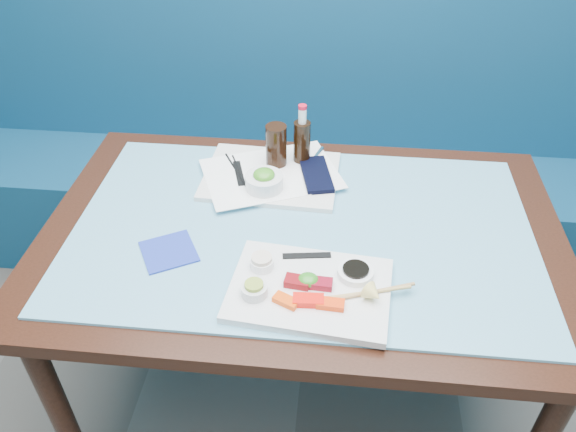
# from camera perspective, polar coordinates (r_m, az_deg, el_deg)

# --- Properties ---
(booth_bench) EXTENTS (3.00, 0.56, 1.17)m
(booth_bench) POSITION_cam_1_polar(r_m,az_deg,el_deg) (2.41, 2.96, 4.56)
(booth_bench) COLOR navy
(booth_bench) RESTS_ON ground
(dining_table) EXTENTS (1.40, 0.90, 0.75)m
(dining_table) POSITION_cam_1_polar(r_m,az_deg,el_deg) (1.56, 1.42, -3.73)
(dining_table) COLOR black
(dining_table) RESTS_ON ground
(glass_top) EXTENTS (1.22, 0.76, 0.01)m
(glass_top) POSITION_cam_1_polar(r_m,az_deg,el_deg) (1.51, 1.47, -1.28)
(glass_top) COLOR #5FA1BE
(glass_top) RESTS_ON dining_table
(sashimi_plate) EXTENTS (0.39, 0.30, 0.02)m
(sashimi_plate) POSITION_cam_1_polar(r_m,az_deg,el_deg) (1.32, 2.22, -7.51)
(sashimi_plate) COLOR silver
(sashimi_plate) RESTS_ON glass_top
(salmon_left) EXTENTS (0.07, 0.05, 0.01)m
(salmon_left) POSITION_cam_1_polar(r_m,az_deg,el_deg) (1.28, -0.21, -8.61)
(salmon_left) COLOR #FF4C0A
(salmon_left) RESTS_ON sashimi_plate
(salmon_mid) EXTENTS (0.07, 0.04, 0.02)m
(salmon_mid) POSITION_cam_1_polar(r_m,az_deg,el_deg) (1.27, 2.08, -8.56)
(salmon_mid) COLOR #FF150A
(salmon_mid) RESTS_ON sashimi_plate
(salmon_right) EXTENTS (0.06, 0.03, 0.02)m
(salmon_right) POSITION_cam_1_polar(r_m,az_deg,el_deg) (1.27, 4.33, -8.90)
(salmon_right) COLOR #FF390A
(salmon_right) RESTS_ON sashimi_plate
(tuna_left) EXTENTS (0.06, 0.04, 0.02)m
(tuna_left) POSITION_cam_1_polar(r_m,az_deg,el_deg) (1.31, 0.94, -6.69)
(tuna_left) COLOR maroon
(tuna_left) RESTS_ON sashimi_plate
(tuna_right) EXTENTS (0.06, 0.04, 0.02)m
(tuna_right) POSITION_cam_1_polar(r_m,az_deg,el_deg) (1.31, 3.35, -6.87)
(tuna_right) COLOR maroon
(tuna_right) RESTS_ON sashimi_plate
(seaweed_garnish) EXTENTS (0.05, 0.05, 0.03)m
(seaweed_garnish) POSITION_cam_1_polar(r_m,az_deg,el_deg) (1.31, 2.05, -6.49)
(seaweed_garnish) COLOR #2C801D
(seaweed_garnish) RESTS_ON sashimi_plate
(ramekin_wasabi) EXTENTS (0.08, 0.08, 0.03)m
(ramekin_wasabi) POSITION_cam_1_polar(r_m,az_deg,el_deg) (1.29, -3.45, -7.52)
(ramekin_wasabi) COLOR silver
(ramekin_wasabi) RESTS_ON sashimi_plate
(wasabi_fill) EXTENTS (0.06, 0.06, 0.01)m
(wasabi_fill) POSITION_cam_1_polar(r_m,az_deg,el_deg) (1.28, -3.48, -6.98)
(wasabi_fill) COLOR olive
(wasabi_fill) RESTS_ON ramekin_wasabi
(ramekin_ginger) EXTENTS (0.06, 0.06, 0.02)m
(ramekin_ginger) POSITION_cam_1_polar(r_m,az_deg,el_deg) (1.36, -2.68, -4.84)
(ramekin_ginger) COLOR white
(ramekin_ginger) RESTS_ON sashimi_plate
(ginger_fill) EXTENTS (0.06, 0.06, 0.01)m
(ginger_fill) POSITION_cam_1_polar(r_m,az_deg,el_deg) (1.34, -2.70, -4.31)
(ginger_fill) COLOR beige
(ginger_fill) RESTS_ON ramekin_ginger
(soy_dish) EXTENTS (0.10, 0.10, 0.02)m
(soy_dish) POSITION_cam_1_polar(r_m,az_deg,el_deg) (1.35, 6.88, -5.73)
(soy_dish) COLOR white
(soy_dish) RESTS_ON sashimi_plate
(soy_fill) EXTENTS (0.08, 0.08, 0.01)m
(soy_fill) POSITION_cam_1_polar(r_m,az_deg,el_deg) (1.34, 6.91, -5.38)
(soy_fill) COLOR black
(soy_fill) RESTS_ON soy_dish
(lemon_wedge) EXTENTS (0.06, 0.06, 0.05)m
(lemon_wedge) POSITION_cam_1_polar(r_m,az_deg,el_deg) (1.28, 8.70, -7.86)
(lemon_wedge) COLOR #FFE478
(lemon_wedge) RESTS_ON sashimi_plate
(chopstick_sleeve) EXTENTS (0.12, 0.04, 0.00)m
(chopstick_sleeve) POSITION_cam_1_polar(r_m,az_deg,el_deg) (1.39, 1.92, -4.04)
(chopstick_sleeve) COLOR black
(chopstick_sleeve) RESTS_ON sashimi_plate
(wooden_chopstick_a) EXTENTS (0.25, 0.08, 0.01)m
(wooden_chopstick_a) POSITION_cam_1_polar(r_m,az_deg,el_deg) (1.30, 7.06, -7.86)
(wooden_chopstick_a) COLOR tan
(wooden_chopstick_a) RESTS_ON sashimi_plate
(wooden_chopstick_b) EXTENTS (0.25, 0.10, 0.01)m
(wooden_chopstick_b) POSITION_cam_1_polar(r_m,az_deg,el_deg) (1.30, 7.50, -7.88)
(wooden_chopstick_b) COLOR #A17A4C
(wooden_chopstick_b) RESTS_ON sashimi_plate
(serving_tray) EXTENTS (0.41, 0.31, 0.01)m
(serving_tray) POSITION_cam_1_polar(r_m,az_deg,el_deg) (1.69, -1.73, 4.10)
(serving_tray) COLOR silver
(serving_tray) RESTS_ON glass_top
(paper_placemat) EXTENTS (0.46, 0.40, 0.00)m
(paper_placemat) POSITION_cam_1_polar(r_m,az_deg,el_deg) (1.68, -1.73, 4.34)
(paper_placemat) COLOR white
(paper_placemat) RESTS_ON serving_tray
(seaweed_bowl) EXTENTS (0.12, 0.12, 0.04)m
(seaweed_bowl) POSITION_cam_1_polar(r_m,az_deg,el_deg) (1.61, -2.44, 3.47)
(seaweed_bowl) COLOR silver
(seaweed_bowl) RESTS_ON serving_tray
(seaweed_salad) EXTENTS (0.08, 0.08, 0.03)m
(seaweed_salad) POSITION_cam_1_polar(r_m,az_deg,el_deg) (1.59, -2.46, 4.22)
(seaweed_salad) COLOR #3D8E20
(seaweed_salad) RESTS_ON seaweed_bowl
(cola_glass) EXTENTS (0.08, 0.08, 0.13)m
(cola_glass) POSITION_cam_1_polar(r_m,az_deg,el_deg) (1.69, -1.20, 7.17)
(cola_glass) COLOR black
(cola_glass) RESTS_ON serving_tray
(navy_pouch) EXTENTS (0.12, 0.19, 0.01)m
(navy_pouch) POSITION_cam_1_polar(r_m,az_deg,el_deg) (1.67, 2.88, 4.24)
(navy_pouch) COLOR black
(navy_pouch) RESTS_ON serving_tray
(fork) EXTENTS (0.04, 0.10, 0.01)m
(fork) POSITION_cam_1_polar(r_m,az_deg,el_deg) (1.76, 2.90, 6.15)
(fork) COLOR white
(fork) RESTS_ON serving_tray
(black_chopstick_a) EXTENTS (0.11, 0.20, 0.01)m
(black_chopstick_a) POSITION_cam_1_polar(r_m,az_deg,el_deg) (1.69, -5.13, 4.38)
(black_chopstick_a) COLOR black
(black_chopstick_a) RESTS_ON serving_tray
(black_chopstick_b) EXTENTS (0.09, 0.19, 0.01)m
(black_chopstick_b) POSITION_cam_1_polar(r_m,az_deg,el_deg) (1.68, -4.86, 4.35)
(black_chopstick_b) COLOR black
(black_chopstick_b) RESTS_ON serving_tray
(tray_sleeve) EXTENTS (0.06, 0.13, 0.00)m
(tray_sleeve) POSITION_cam_1_polar(r_m,az_deg,el_deg) (1.69, -4.99, 4.33)
(tray_sleeve) COLOR black
(tray_sleeve) RESTS_ON serving_tray
(cola_bottle_body) EXTENTS (0.06, 0.06, 0.15)m
(cola_bottle_body) POSITION_cam_1_polar(r_m,az_deg,el_deg) (1.71, 1.42, 7.31)
(cola_bottle_body) COLOR black
(cola_bottle_body) RESTS_ON glass_top
(cola_bottle_neck) EXTENTS (0.02, 0.02, 0.05)m
(cola_bottle_neck) POSITION_cam_1_polar(r_m,az_deg,el_deg) (1.66, 1.47, 10.14)
(cola_bottle_neck) COLOR white
(cola_bottle_neck) RESTS_ON cola_bottle_body
(cola_bottle_cap) EXTENTS (0.03, 0.03, 0.01)m
(cola_bottle_cap) POSITION_cam_1_polar(r_m,az_deg,el_deg) (1.65, 1.49, 11.01)
(cola_bottle_cap) COLOR red
(cola_bottle_cap) RESTS_ON cola_bottle_neck
(blue_napkin) EXTENTS (0.18, 0.18, 0.01)m
(blue_napkin) POSITION_cam_1_polar(r_m,az_deg,el_deg) (1.46, -12.02, -3.55)
(blue_napkin) COLOR #1C309A
(blue_napkin) RESTS_ON glass_top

